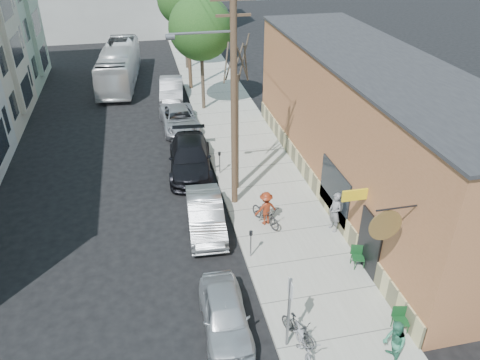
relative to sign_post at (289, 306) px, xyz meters
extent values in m
plane|color=black|center=(-2.35, 3.89, -1.83)|extent=(120.00, 120.00, 0.00)
cube|color=#A8A99C|center=(1.90, 14.89, -1.76)|extent=(4.50, 58.00, 0.15)
cube|color=#A2633C|center=(6.65, 8.89, 1.42)|extent=(5.00, 20.00, 6.50)
cube|color=#2B2B2D|center=(6.65, 8.89, 4.72)|extent=(5.20, 20.20, 0.12)
cube|color=#CFC181|center=(4.13, 8.89, -1.28)|extent=(0.10, 20.00, 1.10)
cube|color=black|center=(4.12, 2.89, -0.53)|extent=(0.10, 1.60, 2.60)
cube|color=black|center=(4.12, 6.39, -0.23)|extent=(0.08, 3.00, 2.20)
cylinder|color=brown|center=(3.20, 0.69, 2.07)|extent=(1.10, 0.06, 1.10)
cube|color=yellow|center=(3.65, 3.69, 1.27)|extent=(1.00, 0.08, 0.45)
cube|color=#BFB29B|center=(-11.60, 21.89, 2.67)|extent=(1.10, 3.20, 7.00)
cube|color=#9AAC92|center=(-11.60, 29.89, 2.67)|extent=(1.10, 3.20, 7.00)
cube|color=slate|center=(0.00, 0.00, -0.28)|extent=(0.07, 0.07, 2.80)
cube|color=silver|center=(0.00, 0.00, 0.72)|extent=(0.02, 0.45, 0.60)
cylinder|color=slate|center=(-0.10, 4.56, -1.13)|extent=(0.06, 0.06, 1.10)
cylinder|color=black|center=(-0.10, 4.56, -0.53)|extent=(0.14, 0.14, 0.18)
cylinder|color=slate|center=(-0.10, 11.57, -1.13)|extent=(0.06, 0.06, 1.10)
cylinder|color=black|center=(-0.10, 11.57, -0.53)|extent=(0.14, 0.14, 0.18)
cylinder|color=#503A28|center=(0.10, 8.70, 3.32)|extent=(0.28, 0.28, 10.00)
cube|color=#503A28|center=(0.10, 8.70, 6.92)|extent=(1.40, 0.10, 0.10)
cylinder|color=slate|center=(-2.40, 8.70, 6.22)|extent=(0.35, 0.24, 0.24)
cylinder|color=#503A28|center=(0.10, 25.42, 3.32)|extent=(0.28, 0.28, 10.00)
cylinder|color=#44392C|center=(0.45, 9.94, 1.24)|extent=(0.24, 0.24, 5.84)
cylinder|color=#44392C|center=(0.45, 21.00, 0.90)|extent=(0.24, 0.24, 5.17)
sphere|color=#26511C|center=(0.45, 21.00, 3.81)|extent=(4.17, 4.17, 4.17)
cylinder|color=#44392C|center=(0.45, 30.80, 1.00)|extent=(0.24, 0.24, 5.36)
imported|color=gray|center=(3.85, 5.53, -0.76)|extent=(0.59, 0.76, 1.85)
imported|color=#338160|center=(2.95, -1.32, -0.87)|extent=(0.82, 0.93, 1.63)
imported|color=maroon|center=(1.08, 6.63, -0.88)|extent=(1.13, 0.80, 1.60)
imported|color=black|center=(1.08, 6.63, -1.20)|extent=(1.33, 1.96, 0.97)
imported|color=black|center=(0.41, 0.15, -1.23)|extent=(1.04, 1.56, 0.91)
imported|color=gray|center=(0.38, -0.50, -1.16)|extent=(0.82, 2.02, 1.04)
imported|color=silver|center=(-1.78, 1.23, -1.19)|extent=(1.63, 3.82, 1.29)
imported|color=#9DA1A4|center=(-1.55, 7.03, -1.11)|extent=(1.78, 4.45, 1.44)
imported|color=black|center=(-1.55, 12.44, -1.04)|extent=(2.74, 5.64, 1.58)
imported|color=#ABACB3|center=(-1.55, 18.05, -1.17)|extent=(2.36, 4.85, 1.33)
imported|color=#A0A0A7|center=(-1.55, 23.56, -1.06)|extent=(2.08, 4.84, 1.55)
imported|color=white|center=(-5.25, 28.21, -0.37)|extent=(3.49, 10.71, 2.93)
camera|label=1|loc=(-3.69, -9.81, 10.55)|focal=35.00mm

